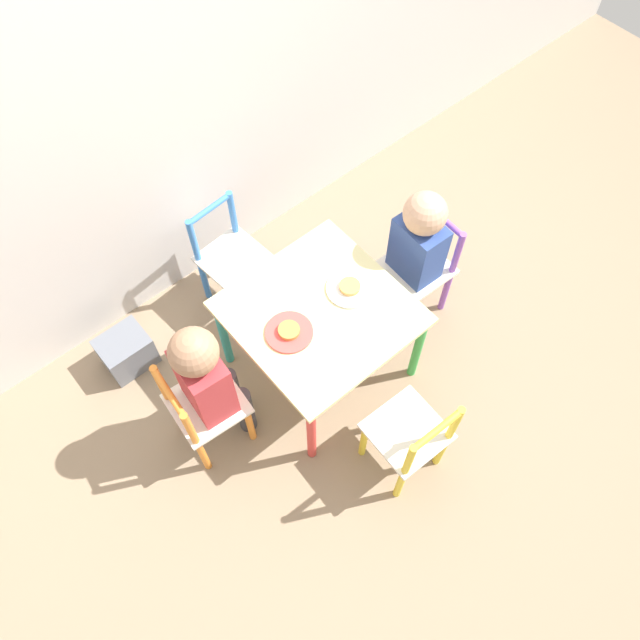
{
  "coord_description": "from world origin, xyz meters",
  "views": [
    {
      "loc": [
        -0.79,
        -0.93,
        2.45
      ],
      "look_at": [
        0.0,
        0.0,
        0.39
      ],
      "focal_mm": 35.0,
      "sensor_mm": 36.0,
      "label": 1
    }
  ],
  "objects_px": {
    "chair_orange": "(203,409)",
    "plate_left": "(289,332)",
    "child_right": "(415,249)",
    "chair_purple": "(420,268)",
    "chair_yellow": "(411,438)",
    "kids_table": "(320,319)",
    "storage_bin": "(127,351)",
    "plate_right": "(350,288)",
    "child_left": "(208,378)",
    "chair_blue": "(231,259)"
  },
  "relations": [
    {
      "from": "chair_purple",
      "to": "chair_blue",
      "type": "bearing_deg",
      "value": -131.32
    },
    {
      "from": "chair_orange",
      "to": "plate_left",
      "type": "height_order",
      "value": "chair_orange"
    },
    {
      "from": "kids_table",
      "to": "child_right",
      "type": "bearing_deg",
      "value": -2.32
    },
    {
      "from": "chair_yellow",
      "to": "child_left",
      "type": "xyz_separation_m",
      "value": [
        -0.46,
        0.58,
        0.2
      ]
    },
    {
      "from": "kids_table",
      "to": "chair_yellow",
      "type": "bearing_deg",
      "value": -92.58
    },
    {
      "from": "chair_orange",
      "to": "plate_right",
      "type": "bearing_deg",
      "value": -88.96
    },
    {
      "from": "chair_purple",
      "to": "chair_yellow",
      "type": "bearing_deg",
      "value": -45.13
    },
    {
      "from": "chair_yellow",
      "to": "kids_table",
      "type": "bearing_deg",
      "value": -90.0
    },
    {
      "from": "chair_purple",
      "to": "chair_yellow",
      "type": "xyz_separation_m",
      "value": [
        -0.57,
        -0.52,
        0.0
      ]
    },
    {
      "from": "chair_orange",
      "to": "chair_yellow",
      "type": "bearing_deg",
      "value": -133.87
    },
    {
      "from": "kids_table",
      "to": "chair_yellow",
      "type": "distance_m",
      "value": 0.56
    },
    {
      "from": "chair_blue",
      "to": "chair_purple",
      "type": "bearing_deg",
      "value": -48.68
    },
    {
      "from": "chair_purple",
      "to": "chair_yellow",
      "type": "relative_size",
      "value": 1.0
    },
    {
      "from": "child_right",
      "to": "storage_bin",
      "type": "bearing_deg",
      "value": -115.23
    },
    {
      "from": "child_left",
      "to": "chair_purple",
      "type": "bearing_deg",
      "value": -88.67
    },
    {
      "from": "chair_purple",
      "to": "plate_right",
      "type": "relative_size",
      "value": 2.97
    },
    {
      "from": "storage_bin",
      "to": "plate_left",
      "type": "bearing_deg",
      "value": -49.76
    },
    {
      "from": "kids_table",
      "to": "chair_purple",
      "type": "relative_size",
      "value": 1.17
    },
    {
      "from": "chair_purple",
      "to": "plate_right",
      "type": "xyz_separation_m",
      "value": [
        -0.39,
        0.02,
        0.2
      ]
    },
    {
      "from": "storage_bin",
      "to": "child_right",
      "type": "bearing_deg",
      "value": -27.56
    },
    {
      "from": "storage_bin",
      "to": "kids_table",
      "type": "bearing_deg",
      "value": -41.9
    },
    {
      "from": "child_right",
      "to": "storage_bin",
      "type": "relative_size",
      "value": 3.57
    },
    {
      "from": "kids_table",
      "to": "plate_left",
      "type": "distance_m",
      "value": 0.16
    },
    {
      "from": "chair_purple",
      "to": "chair_blue",
      "type": "relative_size",
      "value": 1.0
    },
    {
      "from": "child_left",
      "to": "storage_bin",
      "type": "xyz_separation_m",
      "value": [
        -0.14,
        0.51,
        -0.37
      ]
    },
    {
      "from": "storage_bin",
      "to": "child_left",
      "type": "bearing_deg",
      "value": -75.1
    },
    {
      "from": "child_right",
      "to": "chair_yellow",
      "type": "bearing_deg",
      "value": -41.72
    },
    {
      "from": "kids_table",
      "to": "plate_left",
      "type": "xyz_separation_m",
      "value": [
        -0.15,
        0.0,
        0.07
      ]
    },
    {
      "from": "plate_right",
      "to": "chair_purple",
      "type": "bearing_deg",
      "value": -3.2
    },
    {
      "from": "child_left",
      "to": "storage_bin",
      "type": "bearing_deg",
      "value": 19.73
    },
    {
      "from": "child_right",
      "to": "storage_bin",
      "type": "distance_m",
      "value": 1.29
    },
    {
      "from": "chair_purple",
      "to": "storage_bin",
      "type": "relative_size",
      "value": 2.6
    },
    {
      "from": "storage_bin",
      "to": "chair_purple",
      "type": "bearing_deg",
      "value": -26.4
    },
    {
      "from": "chair_purple",
      "to": "chair_orange",
      "type": "height_order",
      "value": "same"
    },
    {
      "from": "kids_table",
      "to": "child_right",
      "type": "xyz_separation_m",
      "value": [
        0.48,
        -0.02,
        0.05
      ]
    },
    {
      "from": "chair_purple",
      "to": "chair_blue",
      "type": "height_order",
      "value": "same"
    },
    {
      "from": "child_left",
      "to": "storage_bin",
      "type": "height_order",
      "value": "child_left"
    },
    {
      "from": "chair_purple",
      "to": "chair_orange",
      "type": "bearing_deg",
      "value": -91.25
    },
    {
      "from": "kids_table",
      "to": "chair_blue",
      "type": "xyz_separation_m",
      "value": [
        -0.05,
        0.54,
        -0.13
      ]
    },
    {
      "from": "chair_purple",
      "to": "child_right",
      "type": "relative_size",
      "value": 0.73
    },
    {
      "from": "kids_table",
      "to": "storage_bin",
      "type": "height_order",
      "value": "kids_table"
    },
    {
      "from": "child_right",
      "to": "chair_purple",
      "type": "bearing_deg",
      "value": 90.0
    },
    {
      "from": "kids_table",
      "to": "plate_left",
      "type": "relative_size",
      "value": 3.53
    },
    {
      "from": "chair_purple",
      "to": "kids_table",
      "type": "bearing_deg",
      "value": -90.0
    },
    {
      "from": "child_left",
      "to": "plate_right",
      "type": "relative_size",
      "value": 4.23
    },
    {
      "from": "chair_purple",
      "to": "plate_right",
      "type": "height_order",
      "value": "chair_purple"
    },
    {
      "from": "child_left",
      "to": "plate_right",
      "type": "height_order",
      "value": "child_left"
    },
    {
      "from": "chair_purple",
      "to": "chair_orange",
      "type": "relative_size",
      "value": 1.0
    },
    {
      "from": "plate_right",
      "to": "plate_left",
      "type": "height_order",
      "value": "same"
    },
    {
      "from": "chair_purple",
      "to": "storage_bin",
      "type": "height_order",
      "value": "chair_purple"
    }
  ]
}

